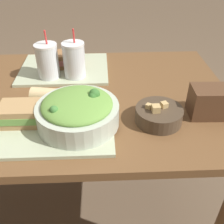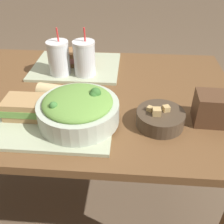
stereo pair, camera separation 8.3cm
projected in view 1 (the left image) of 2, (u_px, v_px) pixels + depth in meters
name	position (u px, v px, depth m)	size (l,w,h in m)	color
ground_plane	(74.00, 206.00, 1.43)	(12.00, 12.00, 0.00)	brown
dining_table	(62.00, 115.00, 1.07)	(1.33, 0.81, 0.72)	brown
tray_near	(54.00, 124.00, 0.85)	(0.39, 0.31, 0.01)	#B2BC99
tray_far	(65.00, 69.00, 1.19)	(0.39, 0.31, 0.01)	#B2BC99
salad_bowl	(78.00, 111.00, 0.82)	(0.26, 0.26, 0.11)	beige
soup_bowl	(159.00, 114.00, 0.86)	(0.16, 0.16, 0.07)	#473828
sandwich_near	(22.00, 113.00, 0.84)	(0.14, 0.10, 0.06)	tan
baguette_near	(53.00, 96.00, 0.93)	(0.16, 0.08, 0.06)	#DBBC84
sandwich_far	(65.00, 59.00, 1.18)	(0.16, 0.12, 0.06)	olive
drink_cup_dark	(48.00, 62.00, 1.08)	(0.09, 0.09, 0.20)	silver
drink_cup_red	(74.00, 61.00, 1.08)	(0.09, 0.09, 0.20)	silver
chip_bag	(212.00, 102.00, 0.88)	(0.15, 0.10, 0.10)	brown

